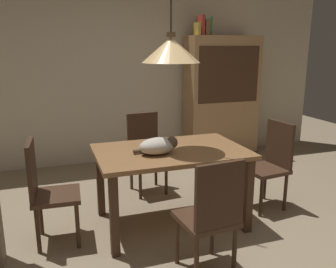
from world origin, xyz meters
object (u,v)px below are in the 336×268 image
Objects in this scene: chair_right_side at (271,161)px; chair_far_back at (146,149)px; book_green_slim at (209,26)px; chair_near_front at (211,213)px; book_red_tall at (201,25)px; dining_table at (171,160)px; chair_left_side at (46,188)px; cat_sleeping at (159,146)px; book_yellow_short at (197,29)px; hutch_bookcase at (221,100)px; pendant_lamp at (171,50)px; book_brown_thick at (205,28)px.

chair_far_back is at bearing 142.55° from chair_right_side.
chair_near_front is at bearing -114.09° from book_green_slim.
book_green_slim is (0.10, 1.84, 1.47)m from chair_right_side.
book_red_tall is at bearing 41.29° from chair_far_back.
chair_near_front and chair_right_side have the same top height.
dining_table is 5.38× the size of book_green_slim.
cat_sleeping is at bearing -5.92° from chair_left_side.
book_yellow_short is at bearing 180.00° from book_green_slim.
hutch_bookcase is at bearing 35.36° from chair_left_side.
chair_left_side reaches higher than dining_table.
book_yellow_short reaches higher than chair_left_side.
book_yellow_short is 0.77× the size of book_green_slim.
chair_far_back is 1.45m from pendant_lamp.
book_red_tall is 0.13m from book_green_slim.
chair_near_front is 3.25m from book_yellow_short.
book_yellow_short is at bearing 60.61° from pendant_lamp.
dining_table is 3.58× the size of cat_sleeping.
hutch_bookcase is at bearing -0.20° from book_yellow_short.
chair_left_side is 1.61m from pendant_lamp.
chair_right_side is 4.65× the size of book_yellow_short.
cat_sleeping is 2.65m from book_green_slim.
book_red_tall reaches higher than chair_far_back.
book_green_slim is (0.06, 0.00, 0.02)m from book_brown_thick.
chair_near_front is 1.00× the size of chair_far_back.
book_yellow_short is (1.04, 1.85, 1.29)m from dining_table.
cat_sleeping is 2.61m from book_brown_thick.
chair_right_side is at bearing -91.17° from book_brown_thick.
hutch_bookcase reaches higher than cat_sleeping.
pendant_lamp is (0.15, 0.10, 0.84)m from cat_sleeping.
pendant_lamp reaches higher than book_red_tall.
book_red_tall reaches higher than chair_right_side.
chair_right_side reaches higher than dining_table.
chair_far_back is 2.15m from book_green_slim.
book_red_tall is at bearing 59.29° from dining_table.
hutch_bookcase is (1.62, 1.94, 0.06)m from cat_sleeping.
chair_near_front and chair_far_back have the same top height.
book_yellow_short is (1.03, 2.73, 1.43)m from chair_near_front.
pendant_lamp is 2.48m from hutch_bookcase.
book_yellow_short is (2.17, 1.84, 1.43)m from chair_left_side.
book_yellow_short is at bearing 92.69° from chair_right_side.
hutch_bookcase is at bearing -0.23° from book_red_tall.
hutch_bookcase reaches higher than dining_table.
chair_left_side is at bearing -141.19° from book_brown_thick.
book_yellow_short reaches higher than chair_near_front.
chair_left_side and chair_far_back have the same top height.
book_green_slim is (1.23, 0.97, 1.47)m from chair_far_back.
chair_near_front is 3.33m from book_green_slim.
book_brown_thick is (1.17, 1.85, 1.31)m from dining_table.
chair_right_side is at bearing 0.44° from dining_table.
cat_sleeping is 2.59m from book_red_tall.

